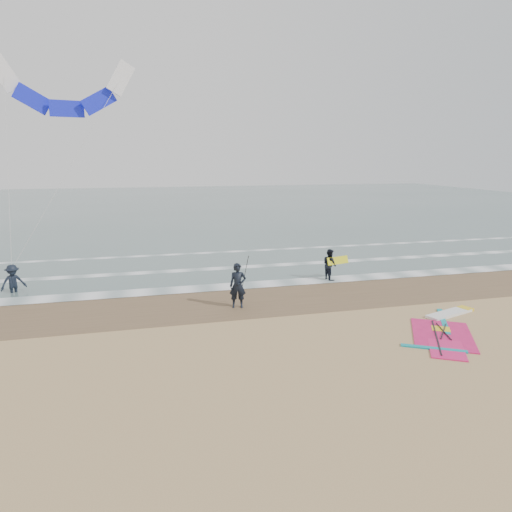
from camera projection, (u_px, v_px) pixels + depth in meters
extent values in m
plane|color=tan|center=(335.00, 350.00, 15.08)|extent=(120.00, 120.00, 0.00)
cube|color=#47605E|center=(188.00, 205.00, 60.58)|extent=(120.00, 80.00, 0.02)
cube|color=brown|center=(281.00, 297.00, 20.77)|extent=(120.00, 5.00, 0.01)
cube|color=white|center=(268.00, 284.00, 22.85)|extent=(120.00, 1.20, 0.02)
cube|color=white|center=(251.00, 267.00, 26.45)|extent=(120.00, 0.70, 0.02)
cube|color=white|center=(235.00, 251.00, 30.71)|extent=(120.00, 0.50, 0.01)
cube|color=white|center=(449.00, 313.00, 18.42)|extent=(2.34, 1.24, 0.11)
cube|color=yellow|center=(465.00, 309.00, 18.96)|extent=(0.56, 0.65, 0.12)
cube|color=#DC1B63|center=(442.00, 335.00, 16.32)|extent=(3.19, 3.52, 0.04)
cube|color=#DC1B63|center=(447.00, 350.00, 15.03)|extent=(1.76, 1.96, 0.04)
cube|color=#0C8C99|center=(443.00, 321.00, 17.65)|extent=(1.63, 2.62, 0.05)
cube|color=#0C8C99|center=(434.00, 348.00, 15.12)|extent=(1.91, 1.22, 0.05)
cube|color=yellow|center=(441.00, 329.00, 16.81)|extent=(0.82, 0.79, 0.05)
cylinder|color=black|center=(437.00, 337.00, 16.05)|extent=(1.68, 2.86, 0.05)
cylinder|color=black|center=(443.00, 331.00, 16.52)|extent=(1.12, 1.24, 0.04)
cylinder|color=black|center=(443.00, 331.00, 16.52)|extent=(0.54, 1.57, 0.04)
imported|color=black|center=(238.00, 286.00, 19.13)|extent=(0.77, 0.59, 1.91)
imported|color=black|center=(330.00, 264.00, 23.55)|extent=(0.75, 0.89, 1.62)
imported|color=black|center=(12.00, 275.00, 21.18)|extent=(1.28, 1.09, 1.72)
cylinder|color=black|center=(245.00, 275.00, 19.11)|extent=(0.17, 0.86, 1.82)
cube|color=yellow|center=(338.00, 260.00, 23.50)|extent=(1.30, 0.51, 0.39)
cube|color=white|center=(4.00, 73.00, 21.90)|extent=(1.51, 0.47, 1.83)
cube|color=#1520E4|center=(32.00, 99.00, 22.41)|extent=(1.80, 0.54, 1.53)
cube|color=#1520E4|center=(67.00, 109.00, 22.87)|extent=(1.62, 0.50, 0.81)
cube|color=#1520E4|center=(99.00, 101.00, 23.15)|extent=(1.80, 0.54, 1.53)
cube|color=white|center=(121.00, 78.00, 23.19)|extent=(1.51, 0.47, 1.83)
cylinder|color=beige|center=(8.00, 170.00, 21.51)|extent=(0.11, 2.87, 9.04)
cylinder|color=beige|center=(69.00, 169.00, 22.15)|extent=(5.32, 2.88, 9.05)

